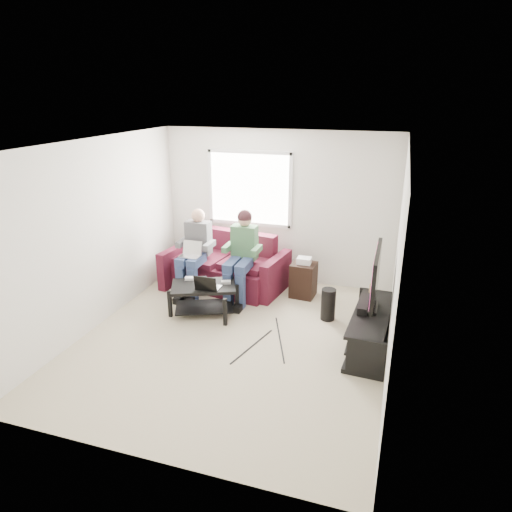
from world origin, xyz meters
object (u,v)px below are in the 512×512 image
object	(u,v)px
coffee_table	(204,292)
tv	(376,276)
subwoofer	(328,304)
tv_stand	(370,331)
sofa	(226,268)
end_table	(303,279)

from	to	relation	value
coffee_table	tv	distance (m)	2.53
coffee_table	subwoofer	distance (m)	1.85
tv_stand	subwoofer	size ratio (longest dim) A/B	3.19
sofa	coffee_table	world-z (taller)	sofa
coffee_table	tv_stand	size ratio (longest dim) A/B	0.71
coffee_table	tv_stand	distance (m)	2.47
sofa	end_table	world-z (taller)	sofa
tv	subwoofer	xyz separation A→B (m)	(-0.64, 0.50, -0.72)
tv	end_table	xyz separation A→B (m)	(-1.16, 1.19, -0.66)
tv_stand	tv	distance (m)	0.74
sofa	subwoofer	bearing A→B (deg)	-19.91
coffee_table	end_table	bearing A→B (deg)	39.54
coffee_table	sofa	bearing A→B (deg)	92.28
coffee_table	tv	bearing A→B (deg)	-2.84
tv_stand	tv	size ratio (longest dim) A/B	1.39
tv_stand	subwoofer	xyz separation A→B (m)	(-0.65, 0.60, 0.02)
tv	end_table	bearing A→B (deg)	134.35
tv	end_table	size ratio (longest dim) A/B	1.65
coffee_table	tv	size ratio (longest dim) A/B	0.99
tv_stand	end_table	bearing A→B (deg)	132.10
sofa	subwoofer	xyz separation A→B (m)	(1.85, -0.67, -0.10)
sofa	coffee_table	size ratio (longest dim) A/B	1.92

